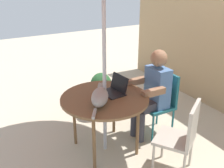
% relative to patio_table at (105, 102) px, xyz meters
% --- Properties ---
extents(ground_plane, '(14.00, 14.00, 0.00)m').
position_rel_patio_table_xyz_m(ground_plane, '(0.00, 0.00, -0.68)').
color(ground_plane, '#BCAD93').
extents(patio_table, '(1.06, 1.06, 0.74)m').
position_rel_patio_table_xyz_m(patio_table, '(0.00, 0.00, 0.00)').
color(patio_table, brown).
rests_on(patio_table, ground).
extents(chair_occupied, '(0.40, 0.40, 0.88)m').
position_rel_patio_table_xyz_m(chair_occupied, '(0.00, 0.88, -0.17)').
color(chair_occupied, '#1E606B').
rests_on(chair_occupied, ground).
extents(chair_empty, '(0.55, 0.55, 0.88)m').
position_rel_patio_table_xyz_m(chair_empty, '(0.80, 0.53, -0.17)').
color(chair_empty, '#B2A899').
rests_on(chair_empty, ground).
extents(person_seated, '(0.48, 0.48, 1.22)m').
position_rel_patio_table_xyz_m(person_seated, '(0.00, 0.72, 0.00)').
color(person_seated, '#4C72A5').
rests_on(person_seated, ground).
extents(laptop, '(0.32, 0.28, 0.21)m').
position_rel_patio_table_xyz_m(laptop, '(-0.05, 0.18, 0.12)').
color(laptop, black).
rests_on(laptop, patio_table).
extents(cat, '(0.55, 0.43, 0.17)m').
position_rel_patio_table_xyz_m(cat, '(0.10, -0.11, 0.14)').
color(cat, gray).
rests_on(cat, patio_table).
extents(potted_plant_near_fence, '(0.34, 0.34, 0.70)m').
position_rel_patio_table_xyz_m(potted_plant_near_fence, '(-0.84, 0.38, -0.28)').
color(potted_plant_near_fence, '#595654').
rests_on(potted_plant_near_fence, ground).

